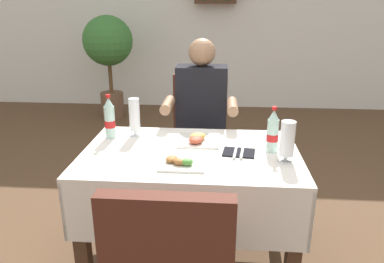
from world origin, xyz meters
name	(u,v)px	position (x,y,z in m)	size (l,w,h in m)	color
back_wall	(213,12)	(0.00, 3.69, 1.35)	(11.00, 0.12, 2.71)	white
main_dining_table	(191,179)	(-0.04, 0.11, 0.55)	(1.19, 0.77, 0.72)	white
chair_far_diner_seat	(199,132)	(-0.04, 0.89, 0.55)	(0.44, 0.50, 0.97)	#4C2319
seated_diner_far	(201,117)	(-0.01, 0.78, 0.71)	(0.50, 0.46, 1.26)	#282D42
plate_near_camera	(181,162)	(-0.07, -0.06, 0.73)	(0.23, 0.23, 0.05)	white
plate_far_diner	(198,139)	(-0.01, 0.25, 0.74)	(0.24, 0.24, 0.05)	white
beer_glass_left	(135,117)	(-0.39, 0.33, 0.84)	(0.07, 0.07, 0.23)	white
beer_glass_middle	(287,141)	(0.46, 0.01, 0.84)	(0.07, 0.07, 0.22)	white
cola_bottle_primary	(110,119)	(-0.53, 0.29, 0.84)	(0.06, 0.06, 0.27)	silver
cola_bottle_secondary	(273,132)	(0.41, 0.15, 0.83)	(0.06, 0.06, 0.25)	silver
napkin_cutlery_set	(239,152)	(0.23, 0.10, 0.73)	(0.18, 0.19, 0.01)	black
potted_plant_corner	(108,48)	(-1.33, 2.98, 0.93)	(0.64, 0.64, 1.34)	brown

